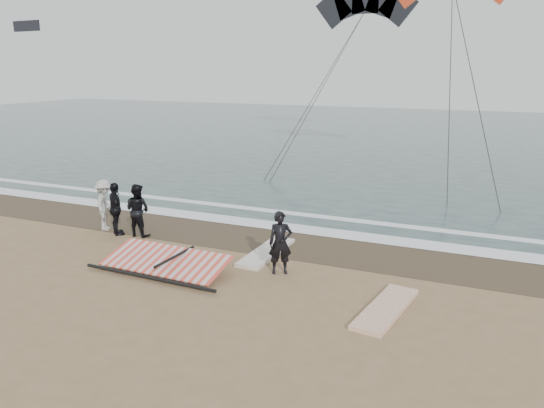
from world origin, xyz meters
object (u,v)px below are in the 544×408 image
Objects in this scene: board_cream at (267,252)px; sail_rig at (167,262)px; board_white at (386,308)px; man_main at (280,243)px.

sail_rig reaches higher than board_cream.
board_cream reaches higher than board_white.
board_white is 0.64× the size of sail_rig.
man_main is at bearing -51.22° from board_cream.
man_main is at bearing 167.82° from board_white.
board_cream is 2.91m from sail_rig.
board_white is (3.02, -1.11, -0.79)m from man_main.
sail_rig is at bearing 169.24° from man_main.
board_cream is at bearing 46.82° from sail_rig.
board_cream is (-0.92, 1.17, -0.78)m from man_main.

